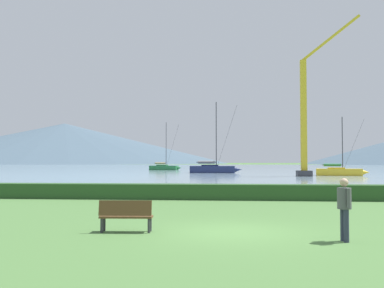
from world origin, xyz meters
TOP-DOWN VIEW (x-y plane):
  - ground_plane at (0.00, 0.00)m, footprint 1000.00×1000.00m
  - harbor_water at (0.00, 137.00)m, footprint 320.00×246.00m
  - hedge_line at (0.00, 11.00)m, footprint 80.00×1.20m
  - sailboat_slip_2 at (-15.68, 89.50)m, footprint 7.86×3.42m
  - sailboat_slip_3 at (15.74, 51.99)m, footprint 7.50×3.26m
  - sailboat_slip_4 at (-3.10, 64.81)m, footprint 9.17×2.89m
  - park_bench_near_path at (-3.14, -0.32)m, footprint 1.58×0.56m
  - person_standing_walker at (2.90, -1.29)m, footprint 0.36×0.56m
  - dock_crane at (10.50, 48.76)m, footprint 8.89×2.00m
  - distant_hill_central_peak at (-159.41, 394.52)m, footprint 314.30×314.30m

SIDE VIEW (x-z plane):
  - ground_plane at x=0.00m, z-range 0.00..0.00m
  - harbor_water at x=0.00m, z-range 0.00..0.00m
  - hedge_line at x=0.00m, z-range 0.00..0.83m
  - park_bench_near_path at x=-3.14m, z-range 0.05..1.00m
  - sailboat_slip_3 at x=15.74m, z-range -3.67..4.88m
  - sailboat_slip_2 at x=-15.68m, z-range -5.01..6.32m
  - sailboat_slip_4 at x=-3.10m, z-range -5.57..7.12m
  - person_standing_walker at x=2.90m, z-range 0.15..1.80m
  - dock_crane at x=10.50m, z-range -3.58..18.97m
  - distant_hill_central_peak at x=-159.41m, z-range 0.00..38.49m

